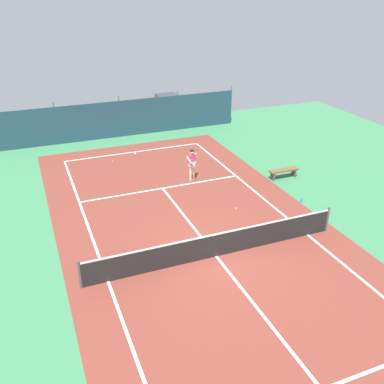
{
  "coord_description": "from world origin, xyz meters",
  "views": [
    {
      "loc": [
        -5.91,
        -12.28,
        9.35
      ],
      "look_at": [
        0.53,
        3.77,
        0.9
      ],
      "focal_mm": 40.49,
      "sensor_mm": 36.0,
      "label": 1
    }
  ],
  "objects_px": {
    "tennis_net": "(216,245)",
    "courtside_bench": "(284,171)",
    "tennis_player": "(192,163)",
    "tennis_ball_midcourt": "(236,208)",
    "parked_car": "(168,106)",
    "tennis_ball_near_player": "(113,161)",
    "water_bottle": "(302,200)"
  },
  "relations": [
    {
      "from": "tennis_net",
      "to": "courtside_bench",
      "type": "distance_m",
      "value": 8.22
    },
    {
      "from": "tennis_player",
      "to": "courtside_bench",
      "type": "distance_m",
      "value": 4.85
    },
    {
      "from": "tennis_net",
      "to": "tennis_ball_midcourt",
      "type": "bearing_deg",
      "value": 51.86
    },
    {
      "from": "tennis_ball_midcourt",
      "to": "parked_car",
      "type": "bearing_deg",
      "value": 82.54
    },
    {
      "from": "tennis_ball_midcourt",
      "to": "tennis_net",
      "type": "bearing_deg",
      "value": -128.14
    },
    {
      "from": "tennis_ball_midcourt",
      "to": "courtside_bench",
      "type": "height_order",
      "value": "courtside_bench"
    },
    {
      "from": "tennis_player",
      "to": "tennis_ball_near_player",
      "type": "height_order",
      "value": "tennis_player"
    },
    {
      "from": "tennis_ball_near_player",
      "to": "water_bottle",
      "type": "distance_m",
      "value": 10.94
    },
    {
      "from": "tennis_net",
      "to": "water_bottle",
      "type": "height_order",
      "value": "tennis_net"
    },
    {
      "from": "tennis_ball_near_player",
      "to": "parked_car",
      "type": "distance_m",
      "value": 9.49
    },
    {
      "from": "tennis_ball_near_player",
      "to": "tennis_ball_midcourt",
      "type": "relative_size",
      "value": 1.0
    },
    {
      "from": "parked_car",
      "to": "courtside_bench",
      "type": "xyz_separation_m",
      "value": [
        1.91,
        -12.92,
        -0.46
      ]
    },
    {
      "from": "tennis_player",
      "to": "water_bottle",
      "type": "xyz_separation_m",
      "value": [
        3.81,
        -4.3,
        -0.84
      ]
    },
    {
      "from": "tennis_ball_midcourt",
      "to": "courtside_bench",
      "type": "relative_size",
      "value": 0.04
    },
    {
      "from": "tennis_player",
      "to": "parked_car",
      "type": "xyz_separation_m",
      "value": [
        2.64,
        11.35,
        -0.12
      ]
    },
    {
      "from": "tennis_ball_near_player",
      "to": "courtside_bench",
      "type": "relative_size",
      "value": 0.04
    },
    {
      "from": "tennis_net",
      "to": "parked_car",
      "type": "relative_size",
      "value": 2.41
    },
    {
      "from": "tennis_ball_midcourt",
      "to": "courtside_bench",
      "type": "bearing_deg",
      "value": 29.2
    },
    {
      "from": "tennis_net",
      "to": "tennis_player",
      "type": "bearing_deg",
      "value": 75.52
    },
    {
      "from": "tennis_ball_midcourt",
      "to": "tennis_ball_near_player",
      "type": "bearing_deg",
      "value": 117.16
    },
    {
      "from": "tennis_ball_near_player",
      "to": "water_bottle",
      "type": "height_order",
      "value": "water_bottle"
    },
    {
      "from": "water_bottle",
      "to": "tennis_player",
      "type": "bearing_deg",
      "value": 131.59
    },
    {
      "from": "tennis_player",
      "to": "tennis_ball_midcourt",
      "type": "height_order",
      "value": "tennis_player"
    },
    {
      "from": "courtside_bench",
      "to": "water_bottle",
      "type": "distance_m",
      "value": 2.83
    },
    {
      "from": "tennis_player",
      "to": "tennis_ball_near_player",
      "type": "xyz_separation_m",
      "value": [
        -3.31,
        4.0,
        -0.93
      ]
    },
    {
      "from": "tennis_player",
      "to": "parked_car",
      "type": "distance_m",
      "value": 11.65
    },
    {
      "from": "parked_car",
      "to": "tennis_net",
      "type": "bearing_deg",
      "value": 76.15
    },
    {
      "from": "tennis_ball_near_player",
      "to": "parked_car",
      "type": "bearing_deg",
      "value": 50.98
    },
    {
      "from": "tennis_ball_midcourt",
      "to": "parked_car",
      "type": "xyz_separation_m",
      "value": [
        1.98,
        15.09,
        0.81
      ]
    },
    {
      "from": "tennis_ball_midcourt",
      "to": "water_bottle",
      "type": "xyz_separation_m",
      "value": [
        3.15,
        -0.55,
        0.09
      ]
    },
    {
      "from": "water_bottle",
      "to": "parked_car",
      "type": "bearing_deg",
      "value": 94.3
    },
    {
      "from": "water_bottle",
      "to": "tennis_ball_midcourt",
      "type": "bearing_deg",
      "value": 170.06
    }
  ]
}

